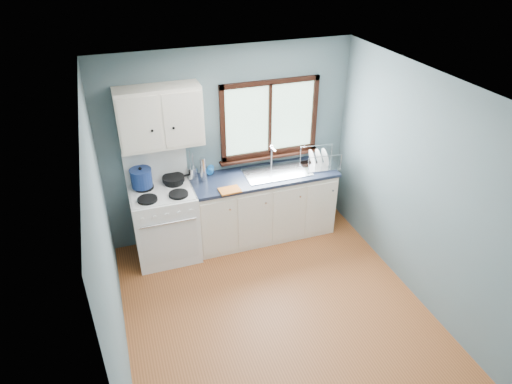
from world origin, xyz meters
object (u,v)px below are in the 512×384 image
object	(u,v)px
base_cabinets	(263,208)
dish_rack	(319,162)
gas_range	(165,222)
utensil_crock	(193,173)
skillet	(174,179)
sink	(277,176)
stockpot	(141,178)
thermos	(203,170)

from	to	relation	value
base_cabinets	dish_rack	bearing A→B (deg)	-1.11
gas_range	dish_rack	size ratio (longest dim) A/B	2.74
base_cabinets	utensil_crock	xyz separation A→B (m)	(-0.87, 0.19, 0.59)
skillet	dish_rack	size ratio (longest dim) A/B	0.86
base_cabinets	sink	distance (m)	0.48
gas_range	base_cabinets	size ratio (longest dim) A/B	0.74
gas_range	utensil_crock	xyz separation A→B (m)	(0.43, 0.21, 0.51)
base_cabinets	utensil_crock	size ratio (longest dim) A/B	4.84
skillet	utensil_crock	bearing A→B (deg)	-0.43
skillet	dish_rack	bearing A→B (deg)	-16.44
sink	utensil_crock	world-z (taller)	utensil_crock
base_cabinets	skillet	distance (m)	1.27
base_cabinets	skillet	xyz separation A→B (m)	(-1.12, 0.14, 0.58)
gas_range	dish_rack	world-z (taller)	gas_range
base_cabinets	utensil_crock	world-z (taller)	utensil_crock
skillet	stockpot	world-z (taller)	stockpot
skillet	thermos	bearing A→B (deg)	-21.53
utensil_crock	thermos	size ratio (longest dim) A/B	1.20
sink	stockpot	size ratio (longest dim) A/B	2.49
stockpot	thermos	xyz separation A→B (m)	(0.74, -0.05, 0.00)
gas_range	base_cabinets	world-z (taller)	gas_range
skillet	utensil_crock	distance (m)	0.26
gas_range	thermos	xyz separation A→B (m)	(0.54, 0.10, 0.59)
stockpot	sink	bearing A→B (deg)	-4.43
gas_range	sink	world-z (taller)	gas_range
thermos	dish_rack	world-z (taller)	thermos
stockpot	dish_rack	xyz separation A→B (m)	(2.28, -0.14, -0.09)
gas_range	sink	size ratio (longest dim) A/B	1.62
dish_rack	skillet	bearing A→B (deg)	-178.92
gas_range	sink	xyz separation A→B (m)	(1.49, 0.02, 0.37)
thermos	gas_range	bearing A→B (deg)	-169.63
base_cabinets	stockpot	world-z (taller)	stockpot
skillet	dish_rack	distance (m)	1.90
skillet	sink	bearing A→B (deg)	-17.97
sink	utensil_crock	distance (m)	1.08
stockpot	skillet	bearing A→B (deg)	2.04
gas_range	dish_rack	distance (m)	2.14
base_cabinets	thermos	xyz separation A→B (m)	(-0.76, 0.08, 0.67)
thermos	dish_rack	size ratio (longest dim) A/B	0.64
base_cabinets	stockpot	bearing A→B (deg)	175.06
sink	utensil_crock	bearing A→B (deg)	169.56
skillet	gas_range	bearing A→B (deg)	-150.25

